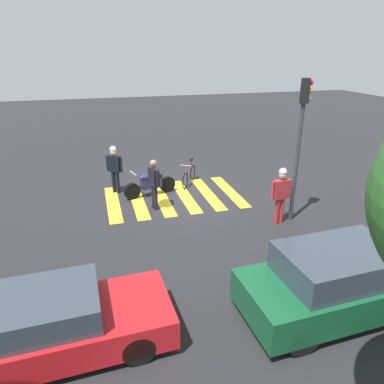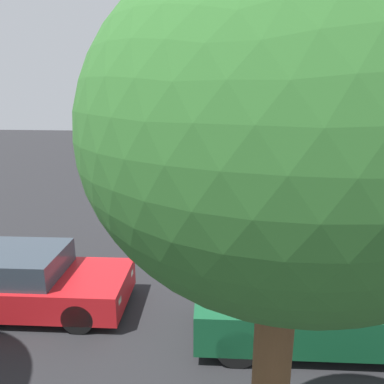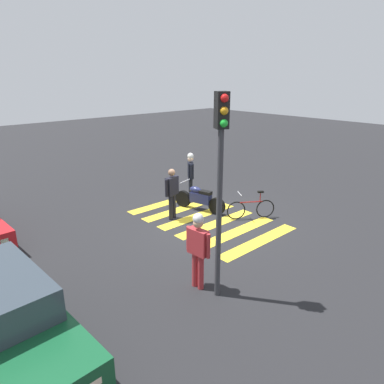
# 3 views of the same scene
# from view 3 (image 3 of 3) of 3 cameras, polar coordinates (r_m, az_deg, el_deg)

# --- Properties ---
(ground_plane) EXTENTS (60.00, 60.00, 0.00)m
(ground_plane) POSITION_cam_3_polar(r_m,az_deg,el_deg) (12.21, 2.40, -4.47)
(ground_plane) COLOR #232326
(police_motorcycle) EXTENTS (2.05, 0.80, 1.03)m
(police_motorcycle) POSITION_cam_3_polar(r_m,az_deg,el_deg) (12.85, 1.26, -1.08)
(police_motorcycle) COLOR black
(police_motorcycle) RESTS_ON ground_plane
(leaning_bicycle) EXTENTS (0.95, 1.45, 0.99)m
(leaning_bicycle) POSITION_cam_3_polar(r_m,az_deg,el_deg) (12.33, 9.51, -2.64)
(leaning_bicycle) COLOR black
(leaning_bicycle) RESTS_ON ground_plane
(officer_on_foot) EXTENTS (0.33, 0.68, 1.78)m
(officer_on_foot) POSITION_cam_3_polar(r_m,az_deg,el_deg) (11.93, -3.24, 0.24)
(officer_on_foot) COLOR black
(officer_on_foot) RESTS_ON ground_plane
(officer_by_motorcycle) EXTENTS (0.57, 0.46, 1.86)m
(officer_by_motorcycle) POSITION_cam_3_polar(r_m,az_deg,el_deg) (13.95, -0.23, 3.23)
(officer_by_motorcycle) COLOR black
(officer_by_motorcycle) RESTS_ON ground_plane
(pedestrian_bystander) EXTENTS (0.69, 0.25, 1.86)m
(pedestrian_bystander) POSITION_cam_3_polar(r_m,az_deg,el_deg) (8.06, 0.98, -8.56)
(pedestrian_bystander) COLOR #B22D33
(pedestrian_bystander) RESTS_ON ground_plane
(crosswalk_stripes) EXTENTS (4.95, 3.30, 0.01)m
(crosswalk_stripes) POSITION_cam_3_polar(r_m,az_deg,el_deg) (12.20, 2.40, -4.45)
(crosswalk_stripes) COLOR yellow
(crosswalk_stripes) RESTS_ON ground_plane
(traffic_light_pole) EXTENTS (0.36, 0.32, 4.45)m
(traffic_light_pole) POSITION_cam_3_polar(r_m,az_deg,el_deg) (7.12, 4.61, 3.93)
(traffic_light_pole) COLOR #38383D
(traffic_light_pole) RESTS_ON ground_plane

